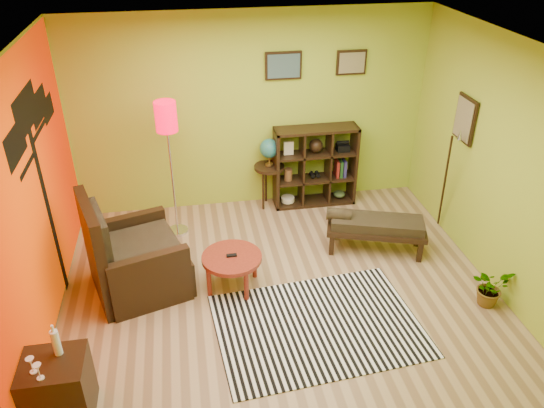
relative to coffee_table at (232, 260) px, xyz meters
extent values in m
plane|color=tan|center=(0.53, -0.25, -0.37)|extent=(5.00, 5.00, 0.00)
cube|color=#9FB92E|center=(0.53, 2.00, 1.03)|extent=(5.00, 0.04, 2.80)
cube|color=#9FB92E|center=(0.53, -2.50, 1.03)|extent=(5.00, 0.04, 2.80)
cube|color=#9FB92E|center=(-1.97, -0.25, 1.03)|extent=(0.04, 4.50, 2.80)
cube|color=#9FB92E|center=(3.03, -0.25, 1.03)|extent=(0.04, 4.50, 2.80)
cube|color=white|center=(0.53, -0.25, 2.43)|extent=(5.00, 4.50, 0.04)
cube|color=#FF4300|center=(-1.95, -0.25, 1.03)|extent=(0.01, 4.45, 2.75)
cube|color=black|center=(-1.93, 0.30, 0.68)|extent=(0.01, 0.14, 2.10)
cube|color=black|center=(-1.93, -0.20, 1.68)|extent=(0.01, 0.65, 0.32)
cube|color=black|center=(-1.93, 0.35, 1.81)|extent=(0.01, 0.85, 0.40)
cube|color=black|center=(-1.93, 0.85, 1.68)|extent=(0.01, 0.70, 0.32)
cube|color=black|center=(-1.93, 1.20, 1.53)|extent=(0.01, 0.50, 0.26)
cube|color=black|center=(0.98, 1.97, 1.68)|extent=(0.50, 0.03, 0.38)
cube|color=#496768|center=(0.98, 1.95, 1.68)|extent=(0.44, 0.01, 0.32)
cube|color=black|center=(1.93, 1.97, 1.68)|extent=(0.42, 0.03, 0.34)
cube|color=#998E5F|center=(1.93, 1.95, 1.68)|extent=(0.36, 0.01, 0.28)
cube|color=black|center=(3.00, 0.65, 1.28)|extent=(0.03, 0.44, 0.56)
cube|color=#998E5F|center=(2.97, 0.65, 1.28)|extent=(0.01, 0.38, 0.50)
cylinder|color=black|center=(2.88, 0.65, 0.41)|extent=(0.23, 0.34, 1.46)
cone|color=silver|center=(2.88, 0.50, 1.15)|extent=(0.08, 0.09, 0.16)
cube|color=white|center=(0.82, -0.84, -0.36)|extent=(2.28, 1.71, 0.01)
cylinder|color=maroon|center=(0.00, 0.00, 0.03)|extent=(0.70, 0.70, 0.05)
cylinder|color=maroon|center=(0.28, 0.13, -0.18)|extent=(0.06, 0.06, 0.38)
cylinder|color=maroon|center=(-0.13, 0.28, -0.18)|extent=(0.06, 0.06, 0.38)
cylinder|color=maroon|center=(0.13, -0.28, -0.18)|extent=(0.06, 0.06, 0.38)
cylinder|color=maroon|center=(-0.28, -0.13, -0.18)|extent=(0.06, 0.06, 0.38)
cube|color=black|center=(0.00, 0.00, 0.07)|extent=(0.12, 0.05, 0.02)
cube|color=black|center=(-1.04, 0.19, -0.14)|extent=(1.22, 1.21, 0.45)
cube|color=black|center=(-1.49, 0.05, 0.25)|extent=(0.39, 0.95, 1.23)
cube|color=black|center=(-0.91, -0.25, -0.01)|extent=(0.89, 0.37, 0.72)
cube|color=black|center=(-1.18, 0.63, -0.01)|extent=(0.89, 0.37, 0.72)
cube|color=#E7C174|center=(-1.01, 0.20, 0.16)|extent=(0.97, 0.96, 0.16)
cube|color=#E7C174|center=(-1.41, 0.08, 0.47)|extent=(0.31, 0.71, 0.56)
cube|color=black|center=(-1.67, -1.55, -0.05)|extent=(0.54, 0.49, 0.63)
cylinder|color=white|center=(-1.62, -1.45, 0.39)|extent=(0.07, 0.07, 0.25)
cylinder|color=white|center=(-1.62, -1.45, 0.54)|extent=(0.02, 0.02, 0.07)
cylinder|color=white|center=(-1.79, -1.63, 0.27)|extent=(0.06, 0.06, 0.01)
cylinder|color=white|center=(-1.79, -1.63, 0.32)|extent=(0.01, 0.01, 0.09)
cone|color=white|center=(-1.79, -1.63, 0.39)|extent=(0.07, 0.07, 0.06)
cylinder|color=white|center=(-1.72, -1.71, 0.27)|extent=(0.06, 0.06, 0.01)
cylinder|color=white|center=(-1.72, -1.71, 0.32)|extent=(0.01, 0.01, 0.09)
cone|color=white|center=(-1.72, -1.71, 0.39)|extent=(0.07, 0.07, 0.06)
cylinder|color=silver|center=(-0.62, 1.31, -0.35)|extent=(0.28, 0.28, 0.03)
cylinder|color=silver|center=(-0.62, 1.31, 0.50)|extent=(0.03, 0.03, 1.73)
cylinder|color=red|center=(-0.62, 1.31, 1.31)|extent=(0.27, 0.27, 0.38)
cylinder|color=black|center=(0.75, 1.80, 0.27)|extent=(0.44, 0.44, 0.04)
cylinder|color=black|center=(0.88, 1.76, -0.06)|extent=(0.03, 0.03, 0.61)
cylinder|color=black|center=(0.72, 1.94, -0.06)|extent=(0.03, 0.03, 0.61)
cylinder|color=black|center=(0.64, 1.71, -0.06)|extent=(0.03, 0.03, 0.61)
cylinder|color=gold|center=(0.75, 1.80, 0.31)|extent=(0.11, 0.11, 0.02)
cylinder|color=gold|center=(0.75, 1.80, 0.38)|extent=(0.02, 0.02, 0.11)
sphere|color=#12579B|center=(0.75, 1.80, 0.56)|extent=(0.27, 0.27, 0.27)
cube|color=black|center=(0.85, 1.78, 0.23)|extent=(0.04, 0.35, 1.20)
cube|color=black|center=(2.01, 1.78, 0.23)|extent=(0.04, 0.35, 1.20)
cube|color=black|center=(1.43, 1.78, -0.35)|extent=(1.20, 0.35, 0.04)
cube|color=black|center=(1.43, 1.78, 0.81)|extent=(1.20, 0.35, 0.04)
cube|color=black|center=(1.23, 1.78, 0.23)|extent=(0.03, 0.33, 1.12)
cube|color=black|center=(1.63, 1.78, 0.23)|extent=(0.03, 0.33, 1.12)
cube|color=black|center=(1.43, 1.78, 0.03)|extent=(1.12, 0.33, 0.03)
cube|color=black|center=(1.43, 1.78, 0.43)|extent=(1.12, 0.33, 0.03)
cylinder|color=beige|center=(1.03, 1.78, -0.28)|extent=(0.20, 0.20, 0.07)
sphere|color=black|center=(1.43, 1.78, 0.56)|extent=(0.20, 0.20, 0.20)
cube|color=black|center=(1.83, 1.78, 0.50)|extent=(0.18, 0.15, 0.10)
cylinder|color=black|center=(1.39, 1.78, 0.10)|extent=(0.06, 0.12, 0.06)
cylinder|color=black|center=(1.47, 1.78, 0.10)|extent=(0.06, 0.12, 0.06)
ellipsoid|color=#384C26|center=(1.83, 1.78, -0.27)|extent=(0.18, 0.18, 0.09)
cylinder|color=brown|center=(1.03, 1.78, 0.13)|extent=(0.12, 0.12, 0.18)
cube|color=beige|center=(1.03, 1.78, 0.55)|extent=(0.14, 0.03, 0.20)
cube|color=maroon|center=(1.76, 1.78, 0.17)|extent=(0.04, 0.18, 0.26)
cube|color=#1E4C1E|center=(1.81, 1.78, 0.17)|extent=(0.04, 0.18, 0.26)
cube|color=navy|center=(1.87, 1.78, 0.17)|extent=(0.04, 0.18, 0.26)
cube|color=black|center=(1.91, 0.42, -0.06)|extent=(1.32, 0.81, 0.07)
cube|color=#E7C174|center=(1.91, 0.42, 0.04)|extent=(1.22, 0.73, 0.12)
cylinder|color=#E7C174|center=(1.44, 0.57, 0.13)|extent=(0.35, 0.25, 0.16)
cube|color=black|center=(2.49, 0.42, -0.23)|extent=(0.08, 0.08, 0.28)
cube|color=black|center=(1.44, 0.76, -0.23)|extent=(0.08, 0.08, 0.28)
cube|color=black|center=(2.38, 0.08, -0.23)|extent=(0.08, 0.08, 0.28)
cube|color=black|center=(1.33, 0.42, -0.23)|extent=(0.08, 0.08, 0.28)
imported|color=#26661E|center=(2.81, -0.81, -0.19)|extent=(0.54, 0.57, 0.35)
camera|label=1|loc=(-0.40, -4.98, 3.62)|focal=35.00mm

